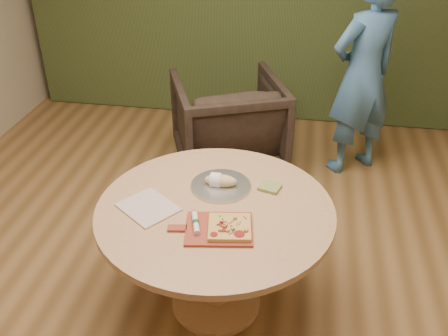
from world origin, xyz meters
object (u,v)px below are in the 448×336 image
bread_roll (219,180)px  armchair (228,119)px  pedestal_table (215,227)px  cutlery_roll (196,223)px  flatbread_pizza (229,227)px  serving_tray (221,186)px  pizza_paddle (217,229)px  person_standing (363,75)px

bread_roll → armchair: armchair is taller
pedestal_table → cutlery_roll: cutlery_roll is taller
bread_roll → flatbread_pizza: bearing=-72.7°
cutlery_roll → armchair: 1.92m
serving_tray → pizza_paddle: bearing=-82.7°
flatbread_pizza → serving_tray: size_ratio=0.70×
flatbread_pizza → bread_roll: 0.43m
serving_tray → armchair: (-0.20, 1.49, -0.30)m
cutlery_roll → serving_tray: bearing=63.8°
cutlery_roll → bread_roll: bearing=65.1°
flatbread_pizza → bread_roll: size_ratio=1.30×
serving_tray → bread_roll: size_ratio=1.84×
serving_tray → bread_roll: 0.04m
pedestal_table → armchair: armchair is taller
flatbread_pizza → person_standing: person_standing is taller
cutlery_roll → flatbread_pizza: bearing=-18.7°
pizza_paddle → flatbread_pizza: 0.07m
bread_roll → cutlery_roll: bearing=-97.6°
armchair → person_standing: 1.19m
armchair → bread_roll: bearing=75.0°
pizza_paddle → armchair: 1.93m
flatbread_pizza → cutlery_roll: size_ratio=1.28×
pedestal_table → bread_roll: (-0.01, 0.21, 0.18)m
armchair → cutlery_roll: bearing=71.9°
pizza_paddle → person_standing: 2.22m
flatbread_pizza → serving_tray: flatbread_pizza is taller
person_standing → cutlery_roll: bearing=28.8°
armchair → flatbread_pizza: bearing=77.3°
pizza_paddle → bread_roll: bread_roll is taller
pedestal_table → flatbread_pizza: size_ratio=5.34×
flatbread_pizza → bread_roll: bearing=107.3°
flatbread_pizza → bread_roll: bread_roll is taller
armchair → person_standing: person_standing is taller
pedestal_table → pizza_paddle: bearing=-76.5°
flatbread_pizza → armchair: armchair is taller
serving_tray → bread_roll: bearing=180.0°
flatbread_pizza → pizza_paddle: bearing=179.4°
pizza_paddle → cutlery_roll: size_ratio=2.37×
cutlery_roll → bread_roll: bread_roll is taller
armchair → person_standing: (1.11, 0.15, 0.42)m
cutlery_roll → armchair: size_ratio=0.21×
cutlery_roll → serving_tray: (0.06, 0.40, -0.02)m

